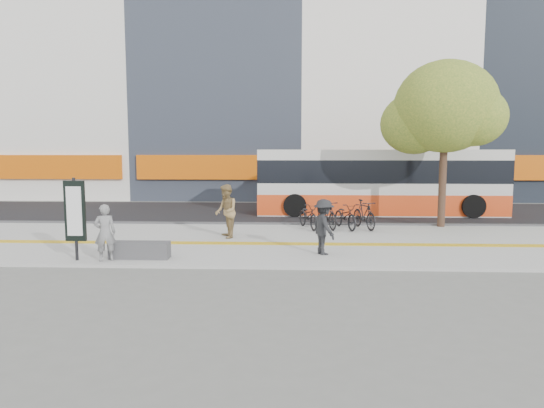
{
  "coord_description": "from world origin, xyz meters",
  "views": [
    {
      "loc": [
        1.53,
        -13.96,
        3.01
      ],
      "look_at": [
        0.84,
        2.0,
        1.22
      ],
      "focal_mm": 32.14,
      "sensor_mm": 36.0,
      "label": 1
    }
  ],
  "objects_px": {
    "bench": "(140,250)",
    "street_tree": "(444,109)",
    "signboard": "(75,212)",
    "seated_woman": "(105,233)",
    "pedestrian_dark": "(324,227)",
    "pedestrian_tan": "(226,211)",
    "bus": "(379,184)"
  },
  "relations": [
    {
      "from": "bench",
      "to": "pedestrian_tan",
      "type": "relative_size",
      "value": 0.89
    },
    {
      "from": "street_tree",
      "to": "pedestrian_tan",
      "type": "height_order",
      "value": "street_tree"
    },
    {
      "from": "bus",
      "to": "signboard",
      "type": "bearing_deg",
      "value": -134.09
    },
    {
      "from": "signboard",
      "to": "street_tree",
      "type": "distance_m",
      "value": 13.4
    },
    {
      "from": "seated_woman",
      "to": "street_tree",
      "type": "bearing_deg",
      "value": -168.69
    },
    {
      "from": "bench",
      "to": "bus",
      "type": "height_order",
      "value": "bus"
    },
    {
      "from": "bench",
      "to": "seated_woman",
      "type": "height_order",
      "value": "seated_woman"
    },
    {
      "from": "pedestrian_dark",
      "to": "seated_woman",
      "type": "bearing_deg",
      "value": 76.19
    },
    {
      "from": "bench",
      "to": "pedestrian_dark",
      "type": "distance_m",
      "value": 5.08
    },
    {
      "from": "signboard",
      "to": "seated_woman",
      "type": "height_order",
      "value": "signboard"
    },
    {
      "from": "bus",
      "to": "seated_woman",
      "type": "xyz_separation_m",
      "value": [
        -8.89,
        -10.05,
        -0.61
      ]
    },
    {
      "from": "street_tree",
      "to": "bus",
      "type": "xyz_separation_m",
      "value": [
        -1.69,
        3.68,
        -3.07
      ]
    },
    {
      "from": "bench",
      "to": "pedestrian_tan",
      "type": "distance_m",
      "value": 3.76
    },
    {
      "from": "bench",
      "to": "bus",
      "type": "xyz_separation_m",
      "value": [
        8.09,
        9.7,
        1.14
      ]
    },
    {
      "from": "bench",
      "to": "signboard",
      "type": "height_order",
      "value": "signboard"
    },
    {
      "from": "bench",
      "to": "pedestrian_dark",
      "type": "height_order",
      "value": "pedestrian_dark"
    },
    {
      "from": "bench",
      "to": "seated_woman",
      "type": "relative_size",
      "value": 1.06
    },
    {
      "from": "bench",
      "to": "seated_woman",
      "type": "xyz_separation_m",
      "value": [
        -0.8,
        -0.35,
        0.53
      ]
    },
    {
      "from": "seated_woman",
      "to": "pedestrian_dark",
      "type": "xyz_separation_m",
      "value": [
        5.8,
        1.08,
        0.02
      ]
    },
    {
      "from": "bench",
      "to": "street_tree",
      "type": "bearing_deg",
      "value": 31.62
    },
    {
      "from": "seated_woman",
      "to": "bus",
      "type": "bearing_deg",
      "value": -151.24
    },
    {
      "from": "signboard",
      "to": "bus",
      "type": "height_order",
      "value": "bus"
    },
    {
      "from": "signboard",
      "to": "pedestrian_dark",
      "type": "relative_size",
      "value": 1.41
    },
    {
      "from": "pedestrian_dark",
      "to": "bus",
      "type": "bearing_deg",
      "value": -43.4
    },
    {
      "from": "street_tree",
      "to": "pedestrian_dark",
      "type": "bearing_deg",
      "value": -132.11
    },
    {
      "from": "bench",
      "to": "pedestrian_tan",
      "type": "xyz_separation_m",
      "value": [
        1.92,
        3.17,
        0.67
      ]
    },
    {
      "from": "street_tree",
      "to": "pedestrian_dark",
      "type": "relative_size",
      "value": 4.04
    },
    {
      "from": "bus",
      "to": "seated_woman",
      "type": "relative_size",
      "value": 7.32
    },
    {
      "from": "bench",
      "to": "seated_woman",
      "type": "distance_m",
      "value": 1.02
    },
    {
      "from": "seated_woman",
      "to": "signboard",
      "type": "bearing_deg",
      "value": -22.93
    },
    {
      "from": "bus",
      "to": "pedestrian_dark",
      "type": "relative_size",
      "value": 7.1
    },
    {
      "from": "seated_woman",
      "to": "pedestrian_dark",
      "type": "height_order",
      "value": "pedestrian_dark"
    }
  ]
}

